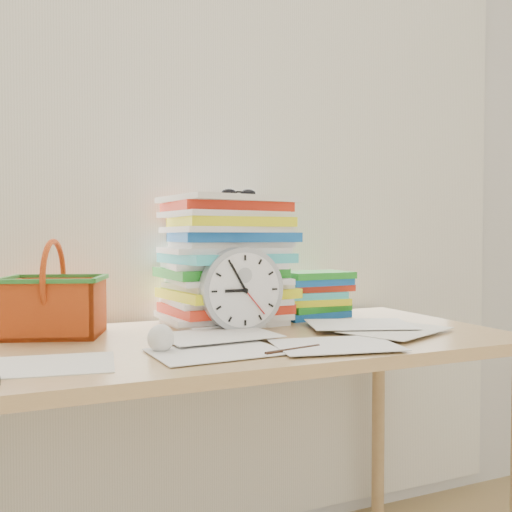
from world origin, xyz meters
name	(u,v)px	position (x,y,z in m)	size (l,w,h in m)	color
curtain	(192,141)	(0.00, 1.98, 1.30)	(2.40, 0.01, 2.50)	white
desk	(237,366)	(0.00, 1.60, 0.68)	(1.40, 0.70, 0.75)	tan
paper_stack	(227,260)	(0.06, 1.82, 0.93)	(0.36, 0.30, 0.37)	white
clock	(241,289)	(0.04, 1.67, 0.86)	(0.23, 0.23, 0.05)	#A9AEB2
sunglasses	(239,193)	(0.09, 1.82, 1.13)	(0.12, 0.10, 0.03)	black
book_stack	(311,294)	(0.35, 1.84, 0.82)	(0.24, 0.19, 0.14)	white
basket	(54,289)	(-0.42, 1.80, 0.87)	(0.24, 0.19, 0.24)	#D54D14
crumpled_ball	(160,338)	(-0.22, 1.49, 0.78)	(0.06, 0.06, 0.06)	white
pen	(293,350)	(0.04, 1.37, 0.76)	(0.01, 0.01, 0.15)	black
scattered_papers	(237,334)	(0.00, 1.60, 0.76)	(1.26, 0.42, 0.02)	white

